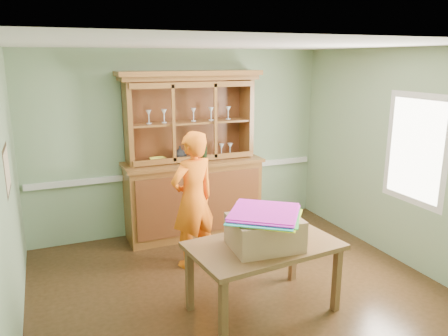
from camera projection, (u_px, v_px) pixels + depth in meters
name	position (u px, v px, depth m)	size (l,w,h in m)	color
floor	(235.00, 287.00, 5.05)	(4.50, 4.50, 0.00)	#432915
ceiling	(237.00, 45.00, 4.39)	(4.50, 4.50, 0.00)	white
wall_back	(181.00, 142.00, 6.51)	(4.50, 4.50, 0.00)	gray
wall_left	(6.00, 199.00, 3.88)	(4.00, 4.00, 0.00)	gray
wall_right	(397.00, 157.00, 5.56)	(4.00, 4.00, 0.00)	gray
wall_front	(359.00, 245.00, 2.93)	(4.50, 4.50, 0.00)	gray
chair_rail	(182.00, 172.00, 6.60)	(4.41, 0.05, 0.08)	silver
framed_map	(7.00, 170.00, 4.10)	(0.03, 0.60, 0.46)	black
window_panel	(415.00, 150.00, 5.25)	(0.03, 0.96, 1.36)	silver
china_hutch	(192.00, 179.00, 6.42)	(2.04, 0.67, 2.40)	brown
dining_table	(264.00, 251.00, 4.44)	(1.58, 1.04, 0.75)	brown
cardboard_box	(265.00, 232.00, 4.30)	(0.67, 0.53, 0.31)	#9B734F
kite_stack	(265.00, 214.00, 4.26)	(0.88, 0.88, 0.05)	#E3F21E
person	(193.00, 200.00, 5.41)	(0.63, 0.41, 1.73)	orange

